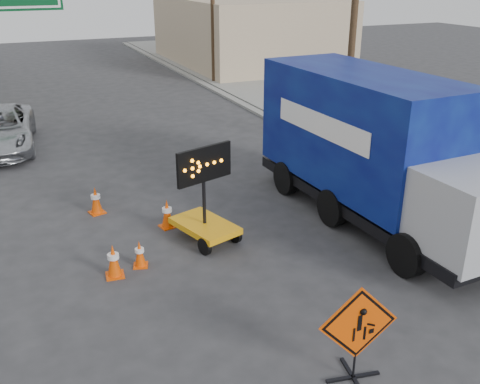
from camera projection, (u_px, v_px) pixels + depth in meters
ground at (288, 357)px, 9.65m from camera, size 100.00×100.00×0.00m
curb_right at (269, 118)px, 24.97m from camera, size 0.40×60.00×0.12m
sidewalk_right at (311, 112)px, 25.83m from camera, size 4.00×60.00×0.15m
building_right_far at (247, 31)px, 38.93m from camera, size 10.00×14.00×4.60m
utility_pole_near at (354, 23)px, 19.27m from camera, size 1.80×0.26×9.00m
utility_pole_far at (213, 3)px, 31.08m from camera, size 1.80×0.26×9.00m
construction_sign at (357, 332)px, 8.78m from camera, size 1.36×0.97×1.82m
arrow_board at (205, 219)px, 13.62m from camera, size 1.55×2.01×2.53m
box_truck at (373, 157)px, 14.41m from camera, size 2.89×8.43×3.97m
cone_a at (140, 254)px, 12.48m from camera, size 0.42×0.42×0.66m
cone_b at (114, 260)px, 12.05m from camera, size 0.45×0.45×0.80m
cone_c at (167, 213)px, 14.37m from camera, size 0.48×0.48×0.80m
cone_d at (96, 200)px, 15.20m from camera, size 0.49×0.49×0.81m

